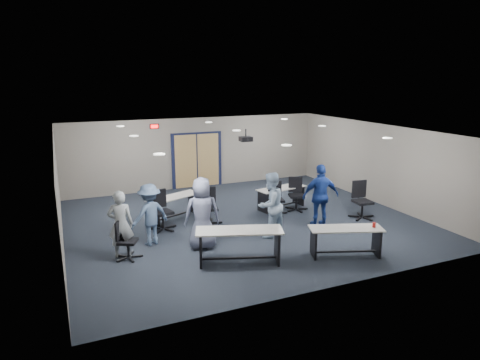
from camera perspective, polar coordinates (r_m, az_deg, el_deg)
name	(u,v)px	position (r m, az deg, el deg)	size (l,w,h in m)	color
floor	(243,221)	(12.88, 0.43, -5.51)	(10.00, 10.00, 0.00)	#1C232D
back_wall	(196,153)	(16.63, -5.82, 3.63)	(10.00, 0.04, 2.70)	gray
front_wall	(334,225)	(8.73, 12.47, -5.94)	(10.00, 0.04, 2.70)	gray
left_wall	(59,196)	(11.50, -23.03, -1.96)	(0.04, 9.00, 2.70)	gray
right_wall	(379,164)	(15.17, 18.01, 2.05)	(0.04, 9.00, 2.70)	gray
ceiling	(243,131)	(12.26, 0.45, 6.49)	(10.00, 9.00, 0.04)	silver
double_door	(197,161)	(16.65, -5.76, 2.60)	(2.00, 0.07, 2.20)	black
exit_sign	(154,126)	(16.02, -11.36, 7.03)	(0.32, 0.07, 0.18)	black
ceiling_projector	(246,139)	(12.87, 0.78, 5.51)	(0.35, 0.32, 0.37)	black
ceiling_can_lights	(240,131)	(12.49, -0.01, 6.49)	(6.24, 5.74, 0.02)	white
table_front_left	(239,240)	(9.95, -0.10, -8.03)	(2.10, 1.29, 0.81)	#A3A09A
table_front_right	(346,236)	(10.67, 13.93, -7.32)	(1.84, 1.15, 0.82)	#A3A09A
table_back_left	(174,203)	(13.12, -8.77, -3.08)	(1.82, 1.21, 0.96)	#A3A09A
table_back_right	(281,194)	(14.06, 5.55, -1.89)	(1.80, 0.92, 0.70)	#A3A09A
chair_back_a	(162,211)	(12.20, -10.30, -4.06)	(0.71, 0.71, 1.13)	black
chair_back_b	(209,207)	(12.48, -4.12, -3.58)	(0.67, 0.67, 1.07)	black
chair_back_c	(276,199)	(13.40, 4.88, -2.51)	(0.64, 0.64, 1.02)	black
chair_back_d	(297,194)	(13.88, 7.55, -1.90)	(0.67, 0.67, 1.07)	black
chair_loose_left	(128,240)	(10.53, -14.77, -7.73)	(0.59, 0.59, 0.95)	black
chair_loose_right	(363,200)	(13.49, 16.05, -2.62)	(0.72, 0.72, 1.14)	black
person_gray	(121,224)	(10.56, -15.64, -5.70)	(0.60, 0.39, 1.65)	gray
person_plaid	(202,213)	(10.70, -5.07, -4.44)	(0.89, 0.58, 1.83)	slate
person_lightblue	(270,205)	(11.46, 4.07, -3.33)	(0.86, 0.67, 1.77)	#AECAE6
person_navy	(321,196)	(12.39, 10.70, -2.10)	(1.07, 0.45, 1.83)	navy
person_back	(150,215)	(11.17, -11.94, -4.52)	(1.04, 0.59, 1.60)	#455B7D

